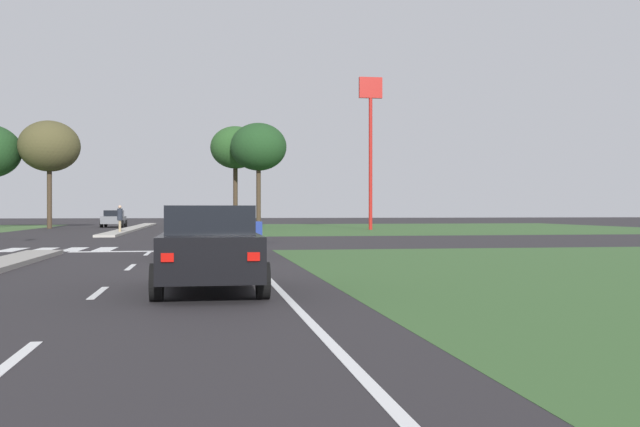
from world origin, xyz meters
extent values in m
plane|color=#282628|center=(0.00, 30.00, 0.00)|extent=(200.00, 200.00, 0.00)
cube|color=#385B2D|center=(25.50, 54.50, 0.00)|extent=(35.00, 35.00, 0.01)
cube|color=#ADA89E|center=(0.00, 55.00, 0.07)|extent=(1.20, 36.00, 0.14)
cube|color=silver|center=(3.50, 3.55, 0.01)|extent=(0.14, 2.00, 0.01)
cube|color=silver|center=(3.50, 9.55, 0.01)|extent=(0.14, 2.00, 0.01)
cube|color=silver|center=(3.50, 15.55, 0.01)|extent=(0.14, 2.00, 0.01)
cube|color=silver|center=(3.50, 21.55, 0.01)|extent=(0.14, 2.00, 0.01)
cube|color=silver|center=(3.50, 27.55, 0.01)|extent=(0.14, 2.00, 0.01)
cube|color=silver|center=(6.85, 12.00, 0.01)|extent=(0.14, 24.00, 0.01)
cube|color=silver|center=(3.80, 23.00, 0.01)|extent=(6.40, 0.50, 0.01)
cube|color=silver|center=(-1.80, 24.80, 0.01)|extent=(0.70, 2.80, 0.01)
cube|color=silver|center=(-0.65, 24.80, 0.01)|extent=(0.70, 2.80, 0.01)
cube|color=silver|center=(0.50, 24.80, 0.01)|extent=(0.70, 2.80, 0.01)
cube|color=silver|center=(1.65, 24.80, 0.01)|extent=(0.70, 2.80, 0.01)
cube|color=#B7B7BC|center=(5.51, 19.76, 0.70)|extent=(1.84, 4.56, 0.77)
cube|color=black|center=(5.51, 19.61, 1.35)|extent=(1.62, 2.10, 0.52)
cube|color=red|center=(4.81, 17.46, 0.78)|extent=(0.20, 0.04, 0.14)
cube|color=red|center=(6.21, 17.46, 0.78)|extent=(0.20, 0.04, 0.14)
cylinder|color=black|center=(4.59, 21.22, 0.32)|extent=(0.22, 0.64, 0.64)
cylinder|color=black|center=(6.43, 21.22, 0.32)|extent=(0.22, 0.64, 0.64)
cylinder|color=black|center=(4.59, 18.30, 0.32)|extent=(0.22, 0.64, 0.64)
cylinder|color=black|center=(6.43, 18.30, 0.32)|extent=(0.22, 0.64, 0.64)
cube|color=black|center=(5.53, 9.50, 0.71)|extent=(1.79, 4.20, 0.77)
cube|color=black|center=(5.53, 9.35, 1.35)|extent=(1.57, 1.93, 0.52)
cube|color=red|center=(4.85, 7.38, 0.78)|extent=(0.20, 0.04, 0.14)
cube|color=red|center=(6.21, 7.38, 0.78)|extent=(0.20, 0.04, 0.14)
cylinder|color=black|center=(4.64, 10.84, 0.32)|extent=(0.22, 0.64, 0.64)
cylinder|color=black|center=(6.43, 10.84, 0.32)|extent=(0.22, 0.64, 0.64)
cylinder|color=black|center=(4.64, 8.15, 0.32)|extent=(0.22, 0.64, 0.64)
cylinder|color=black|center=(6.43, 8.15, 0.32)|extent=(0.22, 0.64, 0.64)
cube|color=slate|center=(-2.32, 61.07, 0.64)|extent=(1.72, 4.48, 0.65)
cube|color=black|center=(-2.32, 61.22, 1.23)|extent=(1.51, 2.06, 0.52)
cube|color=red|center=(-1.67, 63.33, 0.71)|extent=(0.20, 0.04, 0.14)
cube|color=red|center=(-2.97, 63.33, 0.71)|extent=(0.20, 0.04, 0.14)
cylinder|color=black|center=(-1.46, 59.63, 0.32)|extent=(0.22, 0.64, 0.64)
cylinder|color=black|center=(-3.18, 59.63, 0.32)|extent=(0.22, 0.64, 0.64)
cylinder|color=black|center=(-1.46, 62.50, 0.32)|extent=(0.22, 0.64, 0.64)
cylinder|color=black|center=(-3.18, 62.50, 0.32)|extent=(0.22, 0.64, 0.64)
cube|color=navy|center=(6.07, 29.90, 0.65)|extent=(4.10, 1.87, 0.67)
cube|color=black|center=(5.92, 29.90, 1.25)|extent=(1.89, 1.65, 0.52)
cube|color=red|center=(4.00, 30.61, 0.72)|extent=(0.04, 0.20, 0.14)
cube|color=red|center=(4.00, 29.19, 0.72)|extent=(0.04, 0.20, 0.14)
cylinder|color=black|center=(7.39, 30.84, 0.32)|extent=(0.64, 0.22, 0.64)
cylinder|color=black|center=(7.39, 28.97, 0.32)|extent=(0.64, 0.22, 0.64)
cylinder|color=black|center=(4.76, 30.84, 0.32)|extent=(0.64, 0.22, 0.64)
cylinder|color=black|center=(4.76, 28.97, 0.32)|extent=(0.64, 0.22, 0.64)
cylinder|color=#9E8966|center=(0.20, 42.99, 0.50)|extent=(0.16, 0.16, 0.72)
cylinder|color=#232833|center=(0.20, 42.99, 1.24)|extent=(0.34, 0.34, 0.75)
sphere|color=tan|center=(0.20, 42.99, 1.72)|extent=(0.21, 0.21, 0.21)
cylinder|color=red|center=(18.17, 49.75, 5.07)|extent=(0.28, 0.28, 10.13)
cube|color=red|center=(18.17, 49.75, 10.93)|extent=(1.80, 0.30, 1.60)
torus|color=yellow|center=(17.78, 49.92, 10.93)|extent=(0.96, 0.16, 0.96)
torus|color=yellow|center=(18.57, 49.92, 10.93)|extent=(0.96, 0.16, 0.96)
cylinder|color=#423323|center=(-6.95, 57.28, 2.70)|extent=(0.39, 0.39, 5.39)
ellipsoid|color=#4C4728|center=(-6.95, 57.28, 6.74)|extent=(4.89, 4.89, 4.16)
cylinder|color=#423323|center=(8.22, 58.75, 2.89)|extent=(0.39, 0.39, 5.77)
ellipsoid|color=#285123|center=(8.22, 58.75, 6.97)|extent=(4.34, 4.34, 3.69)
cylinder|color=#423323|center=(10.04, 56.20, 2.77)|extent=(0.38, 0.38, 5.53)
ellipsoid|color=#1E421E|center=(10.04, 56.20, 6.83)|extent=(4.71, 4.71, 4.00)
camera|label=1|loc=(5.40, -4.19, 1.54)|focal=40.36mm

